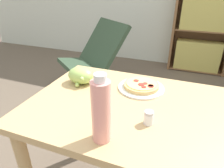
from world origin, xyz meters
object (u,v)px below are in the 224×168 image
Objects in this scene: pizza_on_plate at (141,86)px; drink_bottle at (101,111)px; grape_bunch at (81,75)px; bookshelf at (201,34)px; salt_shaker at (149,118)px; lounge_chair_near at (92,70)px.

pizza_on_plate is 0.46m from drink_bottle.
bookshelf reaches higher than grape_bunch.
pizza_on_plate is at bearing -98.89° from bookshelf.
drink_bottle is 4.45× the size of salt_shaker.
bookshelf is (1.28, 1.23, 0.31)m from lounge_chair_near.
lounge_chair_near is at bearing -136.02° from bookshelf.
drink_bottle reaches higher than grape_bunch.
bookshelf reaches higher than salt_shaker.
lounge_chair_near is (-0.86, 1.61, -0.62)m from drink_bottle.
drink_bottle reaches higher than salt_shaker.
lounge_chair_near is 1.80m from bookshelf.
grape_bunch is at bearing -27.62° from lounge_chair_near.
drink_bottle is at bearing -95.53° from pizza_on_plate.
grape_bunch is (-0.34, -0.06, 0.03)m from pizza_on_plate.
salt_shaker is 2.71m from bookshelf.
salt_shaker is at bearing -17.73° from lounge_chair_near.
bookshelf reaches higher than pizza_on_plate.
grape_bunch is at bearing 152.00° from salt_shaker.
drink_bottle is 1.93m from lounge_chair_near.
bookshelf is at bearing 81.76° from lounge_chair_near.
pizza_on_plate is 1.56m from lounge_chair_near.
salt_shaker is 0.05× the size of bookshelf.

